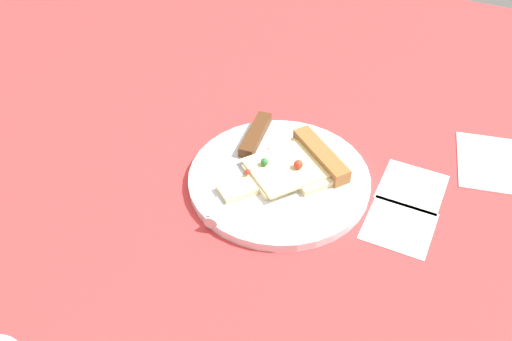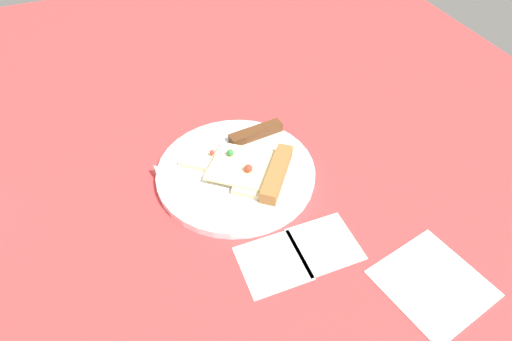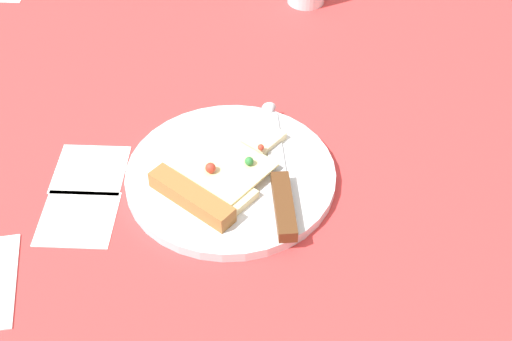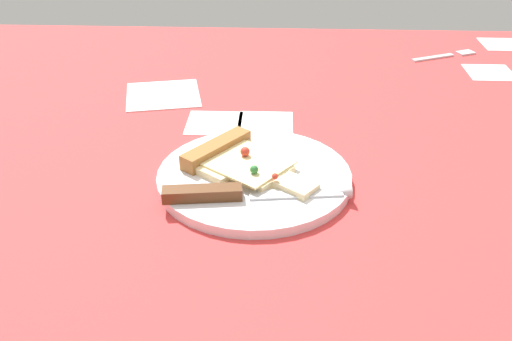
# 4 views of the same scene
# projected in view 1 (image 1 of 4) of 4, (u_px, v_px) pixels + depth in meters

# --- Properties ---
(ground_plane) EXTENTS (1.55, 1.55, 0.03)m
(ground_plane) POSITION_uv_depth(u_px,v_px,m) (226.00, 202.00, 0.83)
(ground_plane) COLOR #D13838
(ground_plane) RESTS_ON ground
(plate) EXTENTS (0.26, 0.26, 0.01)m
(plate) POSITION_uv_depth(u_px,v_px,m) (279.00, 179.00, 0.83)
(plate) COLOR silver
(plate) RESTS_ON ground_plane
(pizza_slice) EXTENTS (0.17, 0.19, 0.03)m
(pizza_slice) POSITION_uv_depth(u_px,v_px,m) (295.00, 166.00, 0.83)
(pizza_slice) COLOR beige
(pizza_slice) RESTS_ON plate
(knife) EXTENTS (0.05, 0.24, 0.02)m
(knife) POSITION_uv_depth(u_px,v_px,m) (246.00, 154.00, 0.85)
(knife) COLOR silver
(knife) RESTS_ON plate
(napkin) EXTENTS (0.15, 0.15, 0.00)m
(napkin) POSITION_uv_depth(u_px,v_px,m) (502.00, 164.00, 0.86)
(napkin) COLOR white
(napkin) RESTS_ON ground_plane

